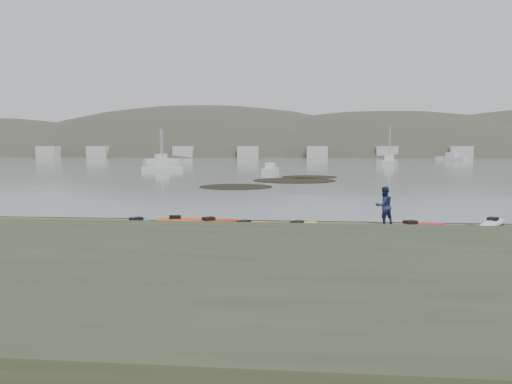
# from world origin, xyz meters

# --- Properties ---
(ground) EXTENTS (600.00, 600.00, 0.00)m
(ground) POSITION_xyz_m (0.00, 0.00, 0.00)
(ground) COLOR tan
(ground) RESTS_ON ground
(wet_sand) EXTENTS (60.00, 60.00, 0.00)m
(wet_sand) POSITION_xyz_m (0.00, -0.30, 0.00)
(wet_sand) COLOR brown
(wet_sand) RESTS_ON ground
(water) EXTENTS (1200.00, 1200.00, 0.00)m
(water) POSITION_xyz_m (0.00, 300.00, 0.01)
(water) COLOR slate
(water) RESTS_ON ground
(bluff) EXTENTS (60.00, 8.00, 2.00)m
(bluff) POSITION_xyz_m (0.00, -17.50, 1.00)
(bluff) COLOR #475138
(bluff) RESTS_ON ground
(kayaks) EXTENTS (23.78, 8.84, 0.34)m
(kayaks) POSITION_xyz_m (0.73, -3.33, 0.17)
(kayaks) COLOR yellow
(kayaks) RESTS_ON ground
(person_east) EXTENTS (1.13, 1.03, 1.90)m
(person_east) POSITION_xyz_m (6.36, -0.80, 0.95)
(person_east) COLOR navy
(person_east) RESTS_ON ground
(kelp_mats) EXTENTS (14.02, 22.93, 0.04)m
(kelp_mats) POSITION_xyz_m (0.33, 29.71, 0.03)
(kelp_mats) COLOR black
(kelp_mats) RESTS_ON water
(moored_boats) EXTENTS (81.79, 76.98, 1.19)m
(moored_boats) POSITION_xyz_m (7.55, 87.33, 0.54)
(moored_boats) COLOR silver
(moored_boats) RESTS_ON ground
(far_hills) EXTENTS (550.00, 135.00, 80.00)m
(far_hills) POSITION_xyz_m (39.38, 193.97, -15.93)
(far_hills) COLOR #384235
(far_hills) RESTS_ON ground
(far_town) EXTENTS (199.00, 5.00, 4.00)m
(far_town) POSITION_xyz_m (6.00, 145.00, 2.00)
(far_town) COLOR beige
(far_town) RESTS_ON ground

